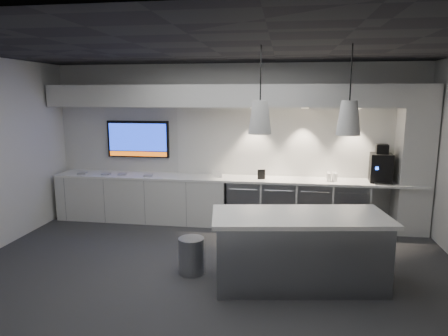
% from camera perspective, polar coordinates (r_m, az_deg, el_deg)
% --- Properties ---
extents(floor, '(7.00, 7.00, 0.00)m').
position_cam_1_polar(floor, '(5.69, -1.91, -14.78)').
color(floor, '#2F2F32').
rests_on(floor, ground).
extents(ceiling, '(7.00, 7.00, 0.00)m').
position_cam_1_polar(ceiling, '(5.18, -2.11, 16.83)').
color(ceiling, black).
rests_on(ceiling, wall_back).
extents(wall_back, '(7.00, 0.00, 7.00)m').
position_cam_1_polar(wall_back, '(7.67, 1.42, 3.51)').
color(wall_back, silver).
rests_on(wall_back, floor).
extents(wall_front, '(7.00, 0.00, 7.00)m').
position_cam_1_polar(wall_front, '(2.88, -11.24, -8.40)').
color(wall_front, silver).
rests_on(wall_front, floor).
extents(back_counter, '(6.80, 0.65, 0.04)m').
position_cam_1_polar(back_counter, '(7.46, 1.08, -1.52)').
color(back_counter, white).
rests_on(back_counter, left_base_cabinets).
extents(left_base_cabinets, '(3.30, 0.63, 0.86)m').
position_cam_1_polar(left_base_cabinets, '(7.97, -11.53, -4.27)').
color(left_base_cabinets, silver).
rests_on(left_base_cabinets, floor).
extents(fridge_unit_a, '(0.60, 0.61, 0.85)m').
position_cam_1_polar(fridge_unit_a, '(7.54, 2.96, -4.96)').
color(fridge_unit_a, gray).
rests_on(fridge_unit_a, floor).
extents(fridge_unit_b, '(0.60, 0.61, 0.85)m').
position_cam_1_polar(fridge_unit_b, '(7.50, 7.77, -5.11)').
color(fridge_unit_b, gray).
rests_on(fridge_unit_b, floor).
extents(fridge_unit_c, '(0.60, 0.61, 0.85)m').
position_cam_1_polar(fridge_unit_c, '(7.53, 12.60, -5.23)').
color(fridge_unit_c, gray).
rests_on(fridge_unit_c, floor).
extents(fridge_unit_d, '(0.60, 0.61, 0.85)m').
position_cam_1_polar(fridge_unit_d, '(7.60, 17.36, -5.30)').
color(fridge_unit_d, gray).
rests_on(fridge_unit_d, floor).
extents(backsplash, '(4.60, 0.03, 1.30)m').
position_cam_1_polar(backsplash, '(7.59, 10.44, 3.65)').
color(backsplash, silver).
rests_on(backsplash, wall_back).
extents(soffit, '(6.90, 0.60, 0.40)m').
position_cam_1_polar(soffit, '(7.32, 1.15, 10.25)').
color(soffit, silver).
rests_on(soffit, wall_back).
extents(column, '(0.55, 0.55, 2.60)m').
position_cam_1_polar(column, '(7.68, 25.52, 1.00)').
color(column, silver).
rests_on(column, floor).
extents(wall_tv, '(1.25, 0.07, 0.72)m').
position_cam_1_polar(wall_tv, '(8.07, -12.17, 4.05)').
color(wall_tv, black).
rests_on(wall_tv, wall_back).
extents(island, '(2.32, 1.27, 0.93)m').
position_cam_1_polar(island, '(5.30, 10.66, -11.35)').
color(island, gray).
rests_on(island, floor).
extents(bin, '(0.37, 0.37, 0.50)m').
position_cam_1_polar(bin, '(5.62, -4.66, -12.36)').
color(bin, gray).
rests_on(bin, floor).
extents(coffee_machine, '(0.41, 0.56, 0.67)m').
position_cam_1_polar(coffee_machine, '(7.56, 21.51, 0.19)').
color(coffee_machine, black).
rests_on(coffee_machine, back_counter).
extents(sign_black, '(0.14, 0.06, 0.18)m').
position_cam_1_polar(sign_black, '(7.32, 5.35, -0.91)').
color(sign_black, black).
rests_on(sign_black, back_counter).
extents(sign_white, '(0.18, 0.02, 0.14)m').
position_cam_1_polar(sign_white, '(7.44, -0.99, -0.84)').
color(sign_white, white).
rests_on(sign_white, back_counter).
extents(cup_cluster, '(0.18, 0.18, 0.15)m').
position_cam_1_polar(cup_cluster, '(7.39, 15.13, -1.23)').
color(cup_cluster, white).
rests_on(cup_cluster, back_counter).
extents(tray_a, '(0.19, 0.19, 0.02)m').
position_cam_1_polar(tray_a, '(8.27, -19.59, -0.70)').
color(tray_a, gray).
rests_on(tray_a, back_counter).
extents(tray_b, '(0.18, 0.18, 0.02)m').
position_cam_1_polar(tray_b, '(8.04, -16.50, -0.84)').
color(tray_b, gray).
rests_on(tray_b, back_counter).
extents(tray_c, '(0.19, 0.19, 0.02)m').
position_cam_1_polar(tray_c, '(7.95, -14.33, -0.86)').
color(tray_c, gray).
rests_on(tray_c, back_counter).
extents(tray_d, '(0.19, 0.19, 0.02)m').
position_cam_1_polar(tray_d, '(7.74, -10.78, -1.02)').
color(tray_d, gray).
rests_on(tray_d, back_counter).
extents(pendant_left, '(0.29, 0.29, 1.11)m').
position_cam_1_polar(pendant_left, '(4.94, 5.16, 7.27)').
color(pendant_left, silver).
rests_on(pendant_left, ceiling).
extents(pendant_right, '(0.29, 0.29, 1.11)m').
position_cam_1_polar(pendant_right, '(4.99, 17.39, 6.87)').
color(pendant_right, silver).
rests_on(pendant_right, ceiling).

